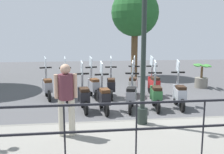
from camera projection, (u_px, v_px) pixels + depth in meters
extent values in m
plane|color=#4C4C4F|center=(127.00, 103.00, 8.64)|extent=(28.00, 28.00, 0.00)
cube|color=gray|center=(153.00, 139.00, 5.50)|extent=(2.20, 20.00, 0.15)
cube|color=slate|center=(142.00, 123.00, 6.52)|extent=(0.10, 20.00, 0.15)
cube|color=black|center=(171.00, 102.00, 4.33)|extent=(0.04, 16.00, 0.04)
cube|color=black|center=(170.00, 128.00, 4.41)|extent=(0.04, 16.00, 0.04)
cylinder|color=black|center=(203.00, 129.00, 4.49)|extent=(0.03, 0.03, 1.05)
cylinder|color=black|center=(136.00, 132.00, 4.34)|extent=(0.03, 0.03, 1.05)
cylinder|color=black|center=(65.00, 136.00, 4.19)|extent=(0.03, 0.03, 1.05)
cylinder|color=#232D28|center=(142.00, 116.00, 6.23)|extent=(0.26, 0.26, 0.40)
cylinder|color=#232D28|center=(144.00, 46.00, 5.94)|extent=(0.12, 0.12, 3.84)
cylinder|color=beige|center=(62.00, 118.00, 5.44)|extent=(0.14, 0.14, 0.82)
cylinder|color=beige|center=(72.00, 117.00, 5.48)|extent=(0.14, 0.14, 0.82)
cylinder|color=brown|center=(66.00, 87.00, 5.34)|extent=(0.34, 0.34, 0.55)
sphere|color=tan|center=(65.00, 69.00, 5.28)|extent=(0.22, 0.22, 0.22)
cylinder|color=tan|center=(56.00, 87.00, 5.30)|extent=(0.09, 0.09, 0.52)
cylinder|color=tan|center=(75.00, 86.00, 5.38)|extent=(0.09, 0.09, 0.52)
cylinder|color=brown|center=(134.00, 54.00, 13.96)|extent=(0.36, 0.36, 2.56)
sphere|color=#235B28|center=(135.00, 12.00, 13.57)|extent=(2.60, 2.60, 2.60)
cylinder|color=slate|center=(201.00, 83.00, 11.15)|extent=(0.56, 0.56, 0.45)
cylinder|color=brown|center=(202.00, 72.00, 11.07)|extent=(0.10, 0.10, 0.50)
ellipsoid|color=#387A33|center=(200.00, 65.00, 11.26)|extent=(0.56, 0.16, 0.10)
ellipsoid|color=#387A33|center=(205.00, 66.00, 10.77)|extent=(0.56, 0.16, 0.10)
ellipsoid|color=#387A33|center=(197.00, 66.00, 10.99)|extent=(0.56, 0.16, 0.10)
ellipsoid|color=#387A33|center=(207.00, 65.00, 11.05)|extent=(0.56, 0.16, 0.10)
ellipsoid|color=#387A33|center=(196.00, 65.00, 11.17)|extent=(0.56, 0.16, 0.10)
ellipsoid|color=#387A33|center=(208.00, 66.00, 10.86)|extent=(0.56, 0.16, 0.10)
cylinder|color=black|center=(176.00, 99.00, 8.46)|extent=(0.41, 0.13, 0.40)
cylinder|color=black|center=(182.00, 106.00, 7.64)|extent=(0.41, 0.13, 0.40)
cube|color=#B7BCC6|center=(180.00, 94.00, 7.92)|extent=(0.63, 0.36, 0.36)
cube|color=#B7BCC6|center=(178.00, 91.00, 8.20)|extent=(0.16, 0.31, 0.44)
cube|color=black|center=(181.00, 88.00, 7.81)|extent=(0.43, 0.31, 0.10)
cylinder|color=gray|center=(178.00, 81.00, 8.20)|extent=(0.19, 0.09, 0.55)
cube|color=black|center=(178.00, 72.00, 8.16)|extent=(0.12, 0.44, 0.05)
cube|color=silver|center=(178.00, 66.00, 8.18)|extent=(0.39, 0.08, 0.42)
cylinder|color=black|center=(154.00, 100.00, 8.34)|extent=(0.41, 0.13, 0.40)
cylinder|color=black|center=(158.00, 107.00, 7.53)|extent=(0.41, 0.13, 0.40)
cube|color=#2D6B38|center=(156.00, 95.00, 7.80)|extent=(0.63, 0.35, 0.36)
cube|color=#2D6B38|center=(155.00, 92.00, 8.09)|extent=(0.16, 0.31, 0.44)
cube|color=black|center=(157.00, 88.00, 7.70)|extent=(0.43, 0.31, 0.10)
cylinder|color=gray|center=(155.00, 81.00, 8.09)|extent=(0.19, 0.09, 0.55)
cube|color=black|center=(155.00, 73.00, 8.04)|extent=(0.12, 0.44, 0.05)
cube|color=silver|center=(155.00, 66.00, 8.07)|extent=(0.39, 0.08, 0.42)
cylinder|color=black|center=(132.00, 101.00, 8.23)|extent=(0.41, 0.19, 0.40)
cylinder|color=black|center=(130.00, 108.00, 7.42)|extent=(0.41, 0.19, 0.40)
cube|color=gray|center=(131.00, 96.00, 7.69)|extent=(0.65, 0.43, 0.36)
cube|color=gray|center=(132.00, 93.00, 7.97)|extent=(0.20, 0.32, 0.44)
cube|color=black|center=(131.00, 89.00, 7.58)|extent=(0.46, 0.36, 0.10)
cylinder|color=gray|center=(132.00, 82.00, 7.97)|extent=(0.20, 0.12, 0.55)
cube|color=black|center=(132.00, 73.00, 7.92)|extent=(0.18, 0.44, 0.05)
cube|color=silver|center=(133.00, 67.00, 7.95)|extent=(0.38, 0.14, 0.42)
cylinder|color=black|center=(101.00, 102.00, 8.03)|extent=(0.41, 0.13, 0.40)
cylinder|color=black|center=(107.00, 110.00, 7.23)|extent=(0.41, 0.13, 0.40)
cube|color=black|center=(104.00, 97.00, 7.50)|extent=(0.63, 0.35, 0.36)
cube|color=black|center=(102.00, 95.00, 7.78)|extent=(0.15, 0.31, 0.44)
cube|color=#4C2D19|center=(105.00, 91.00, 7.40)|extent=(0.43, 0.31, 0.10)
cylinder|color=gray|center=(102.00, 83.00, 7.77)|extent=(0.19, 0.09, 0.55)
cube|color=black|center=(102.00, 74.00, 7.73)|extent=(0.11, 0.44, 0.05)
cube|color=silver|center=(101.00, 68.00, 7.75)|extent=(0.39, 0.08, 0.42)
cylinder|color=black|center=(82.00, 101.00, 8.15)|extent=(0.41, 0.13, 0.40)
cylinder|color=black|center=(86.00, 108.00, 7.36)|extent=(0.41, 0.13, 0.40)
cube|color=black|center=(84.00, 96.00, 7.63)|extent=(0.63, 0.36, 0.36)
cube|color=black|center=(83.00, 94.00, 7.90)|extent=(0.16, 0.31, 0.44)
cube|color=black|center=(84.00, 90.00, 7.52)|extent=(0.43, 0.31, 0.10)
cylinder|color=gray|center=(82.00, 82.00, 7.90)|extent=(0.19, 0.09, 0.55)
cube|color=black|center=(82.00, 74.00, 7.85)|extent=(0.12, 0.44, 0.05)
cube|color=silver|center=(82.00, 67.00, 7.88)|extent=(0.39, 0.08, 0.42)
cylinder|color=black|center=(150.00, 89.00, 10.05)|extent=(0.40, 0.09, 0.40)
cylinder|color=black|center=(157.00, 93.00, 9.24)|extent=(0.40, 0.09, 0.40)
cube|color=#B21E1E|center=(154.00, 84.00, 9.52)|extent=(0.61, 0.30, 0.36)
cube|color=#B21E1E|center=(152.00, 82.00, 9.79)|extent=(0.13, 0.30, 0.44)
cube|color=black|center=(155.00, 79.00, 9.41)|extent=(0.41, 0.27, 0.10)
cylinder|color=gray|center=(152.00, 73.00, 9.79)|extent=(0.19, 0.08, 0.55)
cube|color=black|center=(152.00, 66.00, 9.75)|extent=(0.08, 0.44, 0.05)
cube|color=silver|center=(152.00, 61.00, 9.77)|extent=(0.39, 0.04, 0.42)
cylinder|color=black|center=(134.00, 89.00, 9.99)|extent=(0.41, 0.20, 0.40)
cylinder|color=black|center=(132.00, 94.00, 9.18)|extent=(0.41, 0.20, 0.40)
cube|color=beige|center=(133.00, 84.00, 9.46)|extent=(0.66, 0.45, 0.36)
cube|color=beige|center=(134.00, 83.00, 9.73)|extent=(0.20, 0.32, 0.44)
cube|color=black|center=(133.00, 79.00, 9.35)|extent=(0.46, 0.37, 0.10)
cylinder|color=gray|center=(134.00, 73.00, 9.73)|extent=(0.20, 0.12, 0.55)
cube|color=black|center=(134.00, 66.00, 9.69)|extent=(0.19, 0.44, 0.05)
cube|color=silver|center=(134.00, 61.00, 9.71)|extent=(0.38, 0.14, 0.42)
cylinder|color=black|center=(111.00, 90.00, 9.77)|extent=(0.41, 0.12, 0.40)
cylinder|color=black|center=(112.00, 95.00, 8.96)|extent=(0.41, 0.12, 0.40)
cube|color=black|center=(111.00, 86.00, 9.23)|extent=(0.62, 0.33, 0.36)
cube|color=black|center=(111.00, 84.00, 9.52)|extent=(0.15, 0.31, 0.44)
cube|color=black|center=(111.00, 80.00, 9.13)|extent=(0.42, 0.29, 0.10)
cylinder|color=gray|center=(111.00, 74.00, 9.52)|extent=(0.19, 0.09, 0.55)
cube|color=black|center=(111.00, 67.00, 9.47)|extent=(0.10, 0.44, 0.05)
cube|color=silver|center=(111.00, 62.00, 9.50)|extent=(0.39, 0.06, 0.42)
cylinder|color=black|center=(90.00, 90.00, 9.70)|extent=(0.41, 0.17, 0.40)
cylinder|color=black|center=(97.00, 95.00, 8.94)|extent=(0.41, 0.17, 0.40)
cube|color=gray|center=(94.00, 86.00, 9.19)|extent=(0.65, 0.41, 0.36)
cube|color=gray|center=(92.00, 84.00, 9.46)|extent=(0.19, 0.32, 0.44)
cube|color=#4C2D19|center=(94.00, 80.00, 9.09)|extent=(0.45, 0.35, 0.10)
cylinder|color=gray|center=(91.00, 74.00, 9.45)|extent=(0.19, 0.11, 0.55)
cube|color=black|center=(91.00, 67.00, 9.41)|extent=(0.16, 0.44, 0.05)
cube|color=silver|center=(91.00, 62.00, 9.43)|extent=(0.38, 0.12, 0.42)
cylinder|color=black|center=(66.00, 91.00, 9.53)|extent=(0.41, 0.12, 0.40)
cylinder|color=black|center=(67.00, 97.00, 8.73)|extent=(0.41, 0.12, 0.40)
cube|color=gray|center=(66.00, 87.00, 9.00)|extent=(0.62, 0.34, 0.36)
cube|color=gray|center=(66.00, 85.00, 9.28)|extent=(0.15, 0.31, 0.44)
cube|color=black|center=(66.00, 81.00, 8.90)|extent=(0.42, 0.30, 0.10)
cylinder|color=gray|center=(65.00, 75.00, 9.28)|extent=(0.19, 0.09, 0.55)
cube|color=black|center=(65.00, 68.00, 9.23)|extent=(0.10, 0.44, 0.05)
cube|color=silver|center=(65.00, 62.00, 9.25)|extent=(0.39, 0.07, 0.42)
cylinder|color=black|center=(46.00, 91.00, 9.60)|extent=(0.41, 0.18, 0.40)
cylinder|color=black|center=(49.00, 96.00, 8.84)|extent=(0.41, 0.18, 0.40)
cube|color=gray|center=(48.00, 86.00, 9.10)|extent=(0.65, 0.42, 0.36)
cube|color=gray|center=(47.00, 84.00, 9.36)|extent=(0.19, 0.32, 0.44)
cube|color=#4C2D19|center=(48.00, 81.00, 8.99)|extent=(0.45, 0.35, 0.10)
cylinder|color=gray|center=(46.00, 75.00, 9.35)|extent=(0.19, 0.11, 0.55)
cube|color=black|center=(46.00, 68.00, 9.31)|extent=(0.17, 0.44, 0.05)
cube|color=silver|center=(45.00, 62.00, 9.33)|extent=(0.38, 0.13, 0.42)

